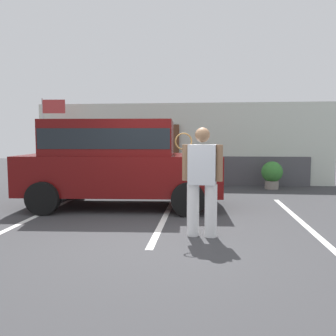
# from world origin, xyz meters

# --- Properties ---
(ground_plane) EXTENTS (40.00, 40.00, 0.00)m
(ground_plane) POSITION_xyz_m (0.00, 0.00, 0.00)
(ground_plane) COLOR #38383A
(parking_stripe_0) EXTENTS (0.12, 4.40, 0.01)m
(parking_stripe_0) POSITION_xyz_m (-2.73, 1.50, 0.00)
(parking_stripe_0) COLOR silver
(parking_stripe_0) RESTS_ON ground_plane
(parking_stripe_1) EXTENTS (0.12, 4.40, 0.01)m
(parking_stripe_1) POSITION_xyz_m (-0.02, 1.50, 0.00)
(parking_stripe_1) COLOR silver
(parking_stripe_1) RESTS_ON ground_plane
(parking_stripe_2) EXTENTS (0.12, 4.40, 0.01)m
(parking_stripe_2) POSITION_xyz_m (2.70, 1.50, 0.00)
(parking_stripe_2) COLOR silver
(parking_stripe_2) RESTS_ON ground_plane
(house_frontage) EXTENTS (10.41, 0.40, 2.85)m
(house_frontage) POSITION_xyz_m (-0.01, 6.64, 1.34)
(house_frontage) COLOR silver
(house_frontage) RESTS_ON ground_plane
(parked_suv) EXTENTS (4.71, 2.40, 2.05)m
(parked_suv) POSITION_xyz_m (-1.26, 2.41, 1.15)
(parked_suv) COLOR #590C0C
(parked_suv) RESTS_ON ground_plane
(tennis_player_man) EXTENTS (0.80, 0.33, 1.82)m
(tennis_player_man) POSITION_xyz_m (0.75, 0.12, 0.95)
(tennis_player_man) COLOR white
(tennis_player_man) RESTS_ON ground_plane
(potted_plant_by_porch) EXTENTS (0.67, 0.67, 0.89)m
(potted_plant_by_porch) POSITION_xyz_m (2.96, 5.70, 0.49)
(potted_plant_by_porch) COLOR gray
(potted_plant_by_porch) RESTS_ON ground_plane
(flag_pole) EXTENTS (0.80, 0.08, 2.95)m
(flag_pole) POSITION_xyz_m (-4.40, 5.54, 2.05)
(flag_pole) COLOR silver
(flag_pole) RESTS_ON ground_plane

